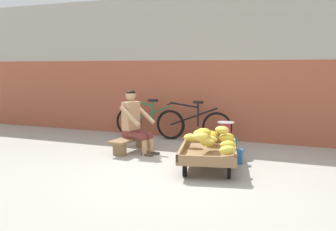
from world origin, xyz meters
The scene contains 11 objects.
ground_plane centered at (0.00, 0.00, 0.00)m, with size 80.00×80.00×0.00m, color #A39E93.
back_wall centered at (0.00, 3.01, 1.55)m, with size 16.00×0.30×3.10m.
banana_cart centered at (0.31, 0.62, 0.24)m, with size 1.14×1.59×0.36m.
banana_pile centered at (0.35, 0.71, 0.46)m, with size 1.05×1.34×0.26m.
low_bench centered at (-1.33, 1.20, 0.20)m, with size 0.40×1.12×0.27m.
vendor_seated centered at (-1.25, 1.17, 0.57)m, with size 0.73×0.58×1.14m.
plastic_crate centered at (0.36, 1.60, 0.15)m, with size 0.36×0.28×0.30m.
weighing_scale centered at (0.36, 1.59, 0.45)m, with size 0.30×0.30×0.29m.
bicycle_near_left centered at (-1.60, 2.57, 0.35)m, with size 1.66×0.48×0.86m.
bicycle_far_left centered at (-0.56, 2.55, 0.35)m, with size 1.66×0.48×0.86m.
shopping_bag centered at (0.68, 1.05, 0.12)m, with size 0.18×0.12×0.24m, color #3370B7.
Camera 1 is at (1.80, -4.85, 1.58)m, focal length 39.70 mm.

